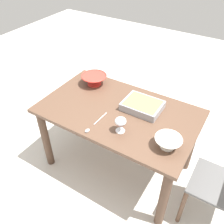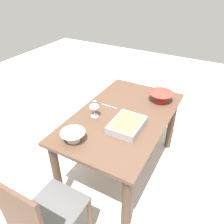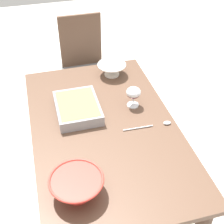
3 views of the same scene
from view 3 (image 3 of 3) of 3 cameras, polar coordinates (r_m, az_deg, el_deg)
The scene contains 8 objects.
ground_plane at distance 2.39m, azimuth -1.10°, elevation -15.74°, with size 8.00×8.00×0.00m, color beige.
dining_table at distance 1.92m, azimuth -1.32°, elevation -5.39°, with size 1.36×0.83×0.73m.
chair at distance 2.82m, azimuth -4.93°, elevation 7.95°, with size 0.46×0.38×0.92m.
wine_glass at distance 1.94m, azimuth 3.86°, elevation 3.33°, with size 0.09×0.09×0.13m.
casserole_dish at distance 1.92m, azimuth -6.18°, elevation 0.83°, with size 0.33×0.25×0.07m.
mixing_bowl at distance 2.25m, azimuth -0.04°, elevation 7.75°, with size 0.20×0.20×0.09m.
small_bowl at distance 1.49m, azimuth -6.32°, elevation -12.94°, with size 0.25×0.25×0.10m.
serving_spoon at distance 1.86m, azimuth 7.91°, elevation -2.27°, with size 0.03×0.29×0.01m.
Camera 3 is at (-1.33, 0.31, 1.96)m, focal length 51.12 mm.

